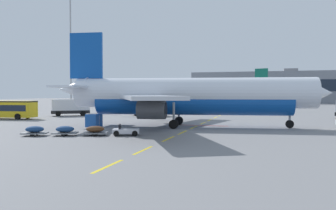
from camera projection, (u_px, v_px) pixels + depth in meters
apron_paint_markings at (214, 118)px, 59.43m from camera, size 8.00×93.52×0.01m
airliner_foreground at (188, 96)px, 44.39m from camera, size 34.81×34.33×12.20m
airliner_mid_left at (225, 94)px, 127.59m from camera, size 34.92×33.37×12.64m
apron_shuttle_bus at (1, 108)px, 58.40m from camera, size 12.20×3.74×3.00m
catering_truck at (148, 107)px, 66.21m from camera, size 7.20×3.18×3.14m
ground_power_truck at (69, 107)px, 66.13m from camera, size 7.13×5.93×3.14m
baggage_train at (80, 130)px, 35.08m from camera, size 11.49×4.99×1.14m
uld_cargo_container at (94, 120)px, 44.52m from camera, size 1.75×1.72×1.60m
apron_light_mast_near at (71, 37)px, 84.28m from camera, size 1.80×1.80×29.21m
terminal_satellite at (267, 88)px, 160.19m from camera, size 66.48×21.59×15.30m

